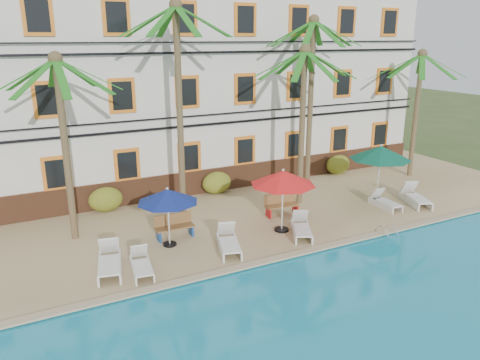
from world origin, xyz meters
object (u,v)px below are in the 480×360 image
palm_b (179,85)px  umbrella_red (283,178)px  palm_a (62,121)px  palm_c (303,103)px  lounger_b (141,265)px  palm_e (418,95)px  bench_left (174,226)px  palm_d (311,82)px  lounger_d (301,228)px  bench_right (281,204)px  lounger_e (385,202)px  pool_ladder (386,234)px  umbrella_blue (168,196)px  lounger_f (415,197)px  lounger_c (229,242)px  umbrella_green (381,153)px  lounger_a (109,262)px

palm_b → umbrella_red: palm_b is taller
palm_a → palm_c: 10.00m
lounger_b → palm_e: bearing=14.3°
palm_e → bench_left: (-14.56, -2.02, -4.00)m
palm_b → lounger_b: size_ratio=4.96×
palm_a → palm_d: bearing=4.4°
lounger_d → lounger_b: bearing=-178.9°
lounger_d → bench_right: bearing=78.0°
palm_b → umbrella_red: 5.52m
lounger_e → bench_right: bearing=163.4°
bench_right → palm_a: bearing=169.8°
umbrella_red → bench_right: umbrella_red is taller
pool_ladder → bench_left: bearing=154.9°
palm_b → umbrella_blue: 4.63m
palm_d → umbrella_blue: bearing=-159.3°
lounger_b → lounger_d: (6.41, 0.13, 0.02)m
palm_d → lounger_f: bearing=-51.4°
lounger_c → palm_e: bearing=16.9°
palm_e → lounger_b: bearing=-165.7°
palm_c → palm_e: (8.01, 0.90, -0.18)m
bench_left → lounger_b: bearing=-131.3°
lounger_f → umbrella_blue: bearing=175.7°
palm_a → palm_e: size_ratio=1.02×
umbrella_green → lounger_c: umbrella_green is taller
lounger_a → umbrella_red: bearing=2.0°
lounger_f → lounger_e: bearing=170.4°
umbrella_green → lounger_c: size_ratio=1.35×
lounger_f → lounger_c: bearing=-177.2°
palm_a → umbrella_blue: size_ratio=3.08×
palm_a → palm_c: bearing=-3.2°
palm_a → lounger_d: palm_a is taller
palm_c → bench_right: bearing=-149.0°
umbrella_red → lounger_d: size_ratio=1.31×
palm_a → lounger_c: (4.80, -3.66, -4.25)m
palm_a → bench_right: size_ratio=4.53×
lounger_e → umbrella_red: bearing=-178.6°
palm_c → lounger_e: (3.07, -2.34, -4.39)m
palm_d → lounger_d: palm_d is taller
umbrella_green → bench_right: (-4.79, 0.72, -1.91)m
lounger_d → bench_left: bearing=155.4°
palm_d → lounger_a: (-10.80, -4.16, -5.07)m
umbrella_green → palm_d: bearing=119.7°
palm_c → umbrella_blue: 7.67m
lounger_f → bench_right: bearing=165.1°
palm_e → bench_right: (-9.60, -1.85, -4.00)m
palm_a → lounger_b: size_ratio=3.92×
lounger_a → palm_c: bearing=16.2°
lounger_a → lounger_f: 14.04m
lounger_a → lounger_b: bearing=-33.0°
lounger_b → lounger_d: size_ratio=0.91×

